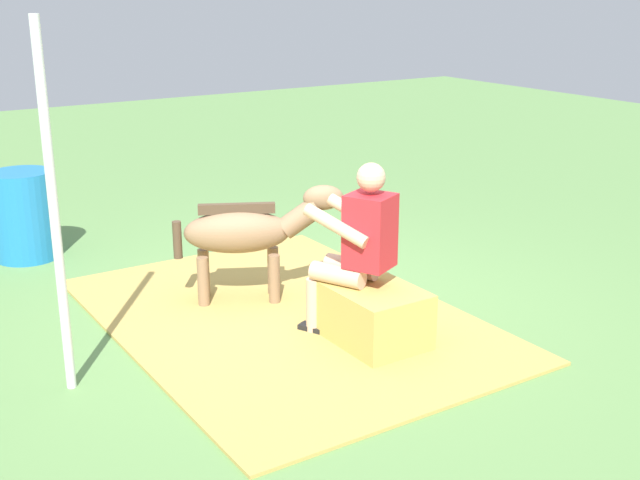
{
  "coord_description": "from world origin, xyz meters",
  "views": [
    {
      "loc": [
        -5.14,
        3.16,
        2.47
      ],
      "look_at": [
        -0.06,
        -0.13,
        0.55
      ],
      "focal_mm": 45.87,
      "sensor_mm": 36.0,
      "label": 1
    }
  ],
  "objects_px": {
    "water_barrel": "(24,215)",
    "person_seated": "(356,244)",
    "hay_bale": "(373,315)",
    "tent_pole_left": "(54,213)",
    "pony_standing": "(249,232)"
  },
  "relations": [
    {
      "from": "pony_standing",
      "to": "water_barrel",
      "type": "relative_size",
      "value": 1.51
    },
    {
      "from": "water_barrel",
      "to": "person_seated",
      "type": "bearing_deg",
      "value": -153.91
    },
    {
      "from": "pony_standing",
      "to": "tent_pole_left",
      "type": "height_order",
      "value": "tent_pole_left"
    },
    {
      "from": "person_seated",
      "to": "water_barrel",
      "type": "distance_m",
      "value": 3.5
    },
    {
      "from": "person_seated",
      "to": "tent_pole_left",
      "type": "height_order",
      "value": "tent_pole_left"
    },
    {
      "from": "hay_bale",
      "to": "tent_pole_left",
      "type": "bearing_deg",
      "value": 76.04
    },
    {
      "from": "water_barrel",
      "to": "tent_pole_left",
      "type": "distance_m",
      "value": 2.91
    },
    {
      "from": "hay_bale",
      "to": "pony_standing",
      "type": "bearing_deg",
      "value": 16.58
    },
    {
      "from": "water_barrel",
      "to": "pony_standing",
      "type": "bearing_deg",
      "value": -149.65
    },
    {
      "from": "tent_pole_left",
      "to": "pony_standing",
      "type": "bearing_deg",
      "value": -67.65
    },
    {
      "from": "tent_pole_left",
      "to": "person_seated",
      "type": "bearing_deg",
      "value": -100.11
    },
    {
      "from": "person_seated",
      "to": "pony_standing",
      "type": "relative_size",
      "value": 1.05
    },
    {
      "from": "hay_bale",
      "to": "water_barrel",
      "type": "relative_size",
      "value": 0.92
    },
    {
      "from": "person_seated",
      "to": "water_barrel",
      "type": "height_order",
      "value": "person_seated"
    },
    {
      "from": "tent_pole_left",
      "to": "water_barrel",
      "type": "bearing_deg",
      "value": -8.8
    }
  ]
}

